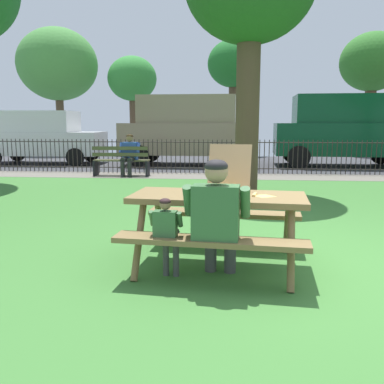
{
  "coord_description": "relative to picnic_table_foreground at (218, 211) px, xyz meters",
  "views": [
    {
      "loc": [
        -1.0,
        -4.34,
        1.51
      ],
      "look_at": [
        -1.4,
        0.15,
        0.75
      ],
      "focal_mm": 38.49,
      "sensor_mm": 36.0,
      "label": 1
    }
  ],
  "objects": [
    {
      "name": "ground",
      "position": [
        1.1,
        2.15,
        -0.61
      ],
      "size": [
        28.0,
        12.09,
        0.02
      ],
      "primitive_type": "cube",
      "color": "#3F7934"
    },
    {
      "name": "cobblestone_walkway",
      "position": [
        1.1,
        7.5,
        -0.6
      ],
      "size": [
        28.0,
        1.4,
        0.01
      ],
      "primitive_type": "cube",
      "color": "slate"
    },
    {
      "name": "street_asphalt",
      "position": [
        1.1,
        11.45,
        -0.6
      ],
      "size": [
        28.0,
        6.51,
        0.01
      ],
      "primitive_type": "cube",
      "color": "#38383D"
    },
    {
      "name": "picnic_table_foreground",
      "position": [
        0.0,
        0.0,
        0.0
      ],
      "size": [
        1.93,
        1.64,
        0.79
      ],
      "color": "olive",
      "rests_on": "ground"
    },
    {
      "name": "pizza_box_open",
      "position": [
        0.09,
        0.14,
        0.27
      ],
      "size": [
        0.55,
        0.63,
        0.51
      ],
      "color": "tan",
      "rests_on": "picnic_table_foreground"
    },
    {
      "name": "pizza_slice_on_table",
      "position": [
        0.45,
        -0.03,
        0.18
      ],
      "size": [
        0.23,
        0.2,
        0.02
      ],
      "color": "#F6D268",
      "rests_on": "picnic_table_foreground"
    },
    {
      "name": "adult_at_table",
      "position": [
        0.0,
        -0.5,
        0.06
      ],
      "size": [
        0.63,
        0.62,
        1.19
      ],
      "color": "#444444",
      "rests_on": "ground"
    },
    {
      "name": "child_at_table",
      "position": [
        -0.47,
        -0.49,
        -0.09
      ],
      "size": [
        0.32,
        0.32,
        0.82
      ],
      "color": "#464646",
      "rests_on": "ground"
    },
    {
      "name": "iron_fence_streetside",
      "position": [
        1.1,
        8.2,
        -0.08
      ],
      "size": [
        21.07,
        0.03,
        1.02
      ],
      "color": "#2D2823",
      "rests_on": "ground"
    },
    {
      "name": "park_bench_left",
      "position": [
        -2.97,
        7.36,
        -0.18
      ],
      "size": [
        1.61,
        0.49,
        0.85
      ],
      "color": "brown",
      "rests_on": "ground"
    },
    {
      "name": "person_on_park_bench",
      "position": [
        -2.74,
        7.38,
        0.06
      ],
      "size": [
        0.62,
        0.61,
        1.19
      ],
      "color": "#242424",
      "rests_on": "ground"
    },
    {
      "name": "parked_car_far_left",
      "position": [
        -6.81,
        10.65,
        0.41
      ],
      "size": [
        4.44,
        2.0,
        1.94
      ],
      "color": "white",
      "rests_on": "ground"
    },
    {
      "name": "parked_car_left",
      "position": [
        -1.37,
        10.66,
        0.71
      ],
      "size": [
        4.75,
        2.16,
        2.46
      ],
      "color": "gray",
      "rests_on": "ground"
    },
    {
      "name": "parked_car_center",
      "position": [
        4.09,
        10.66,
        0.71
      ],
      "size": [
        4.78,
        2.24,
        2.46
      ],
      "color": "#0D4528",
      "rests_on": "ground"
    },
    {
      "name": "far_tree_left",
      "position": [
        -8.43,
        16.3,
        3.76
      ],
      "size": [
        3.92,
        3.92,
        6.15
      ],
      "color": "brown",
      "rests_on": "ground"
    },
    {
      "name": "far_tree_midleft",
      "position": [
        -4.68,
        16.3,
        3.01
      ],
      "size": [
        2.4,
        2.4,
        4.74
      ],
      "color": "brown",
      "rests_on": "ground"
    },
    {
      "name": "far_tree_center",
      "position": [
        0.29,
        16.3,
        3.61
      ],
      "size": [
        2.51,
        2.51,
        5.45
      ],
      "color": "brown",
      "rests_on": "ground"
    },
    {
      "name": "far_tree_midright",
      "position": [
        6.74,
        16.3,
        3.63
      ],
      "size": [
        2.99,
        2.99,
        5.66
      ],
      "color": "brown",
      "rests_on": "ground"
    }
  ]
}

